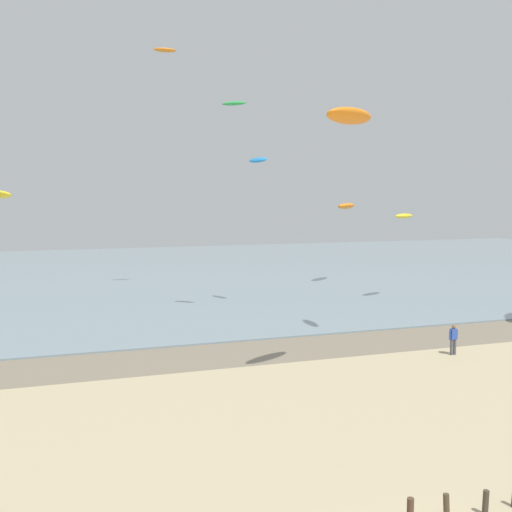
# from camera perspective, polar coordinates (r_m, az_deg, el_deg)

# --- Properties ---
(wet_sand_strip) EXTENTS (120.00, 5.32, 0.01)m
(wet_sand_strip) POSITION_cam_1_polar(r_m,az_deg,el_deg) (34.89, -2.86, -9.11)
(wet_sand_strip) COLOR #7A6D59
(wet_sand_strip) RESTS_ON ground
(sea) EXTENTS (160.00, 70.00, 0.10)m
(sea) POSITION_cam_1_polar(r_m,az_deg,el_deg) (71.26, -11.28, -1.63)
(sea) COLOR gray
(sea) RESTS_ON ground
(person_left_flank) EXTENTS (0.57, 0.23, 1.71)m
(person_left_flank) POSITION_cam_1_polar(r_m,az_deg,el_deg) (36.35, 17.79, -7.29)
(person_left_flank) COLOR #4C4C56
(person_left_flank) RESTS_ON ground
(kite_aloft_0) EXTENTS (3.46, 2.68, 0.94)m
(kite_aloft_0) POSITION_cam_1_polar(r_m,az_deg,el_deg) (28.44, 8.64, 12.68)
(kite_aloft_0) COLOR orange
(kite_aloft_1) EXTENTS (1.66, 2.09, 0.56)m
(kite_aloft_1) POSITION_cam_1_polar(r_m,az_deg,el_deg) (33.70, -22.62, 5.29)
(kite_aloft_1) COLOR yellow
(kite_aloft_2) EXTENTS (1.85, 1.73, 0.40)m
(kite_aloft_2) POSITION_cam_1_polar(r_m,az_deg,el_deg) (44.66, -2.04, 13.93)
(kite_aloft_2) COLOR green
(kite_aloft_4) EXTENTS (2.00, 0.78, 0.44)m
(kite_aloft_4) POSITION_cam_1_polar(r_m,az_deg,el_deg) (57.28, -8.42, 18.33)
(kite_aloft_4) COLOR orange
(kite_aloft_5) EXTENTS (2.67, 2.00, 0.43)m
(kite_aloft_5) POSITION_cam_1_polar(r_m,az_deg,el_deg) (53.15, 13.51, 3.62)
(kite_aloft_5) COLOR yellow
(kite_aloft_6) EXTENTS (3.43, 3.26, 0.77)m
(kite_aloft_6) POSITION_cam_1_polar(r_m,az_deg,el_deg) (61.98, 8.35, 4.60)
(kite_aloft_6) COLOR orange
(kite_aloft_10) EXTENTS (1.42, 2.17, 0.60)m
(kite_aloft_10) POSITION_cam_1_polar(r_m,az_deg,el_deg) (48.21, 0.19, 8.87)
(kite_aloft_10) COLOR #2384D1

